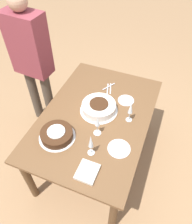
{
  "coord_description": "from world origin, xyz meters",
  "views": [
    {
      "loc": [
        1.27,
        0.51,
        2.27
      ],
      "look_at": [
        0.0,
        0.0,
        0.78
      ],
      "focal_mm": 35.0,
      "sensor_mm": 36.0,
      "label": 1
    }
  ],
  "objects_px": {
    "wine_glass_far": "(91,142)",
    "wine_glass_extra": "(131,109)",
    "wine_glass_near": "(97,123)",
    "cake_front_chocolate": "(57,134)",
    "cake_center_white": "(99,107)",
    "person_cutting": "(31,56)"
  },
  "relations": [
    {
      "from": "wine_glass_far",
      "to": "wine_glass_extra",
      "type": "xyz_separation_m",
      "value": [
        -0.46,
        0.19,
        -0.0
      ]
    },
    {
      "from": "wine_glass_near",
      "to": "wine_glass_far",
      "type": "bearing_deg",
      "value": 7.67
    },
    {
      "from": "wine_glass_near",
      "to": "wine_glass_far",
      "type": "distance_m",
      "value": 0.21
    },
    {
      "from": "cake_front_chocolate",
      "to": "wine_glass_far",
      "type": "distance_m",
      "value": 0.35
    },
    {
      "from": "wine_glass_far",
      "to": "wine_glass_extra",
      "type": "bearing_deg",
      "value": 157.72
    },
    {
      "from": "cake_center_white",
      "to": "wine_glass_near",
      "type": "bearing_deg",
      "value": 18.24
    },
    {
      "from": "wine_glass_extra",
      "to": "person_cutting",
      "type": "height_order",
      "value": "person_cutting"
    },
    {
      "from": "wine_glass_near",
      "to": "wine_glass_far",
      "type": "xyz_separation_m",
      "value": [
        0.21,
        0.03,
        0.01
      ]
    },
    {
      "from": "wine_glass_extra",
      "to": "person_cutting",
      "type": "distance_m",
      "value": 1.2
    },
    {
      "from": "wine_glass_extra",
      "to": "wine_glass_far",
      "type": "bearing_deg",
      "value": -22.28
    },
    {
      "from": "cake_center_white",
      "to": "cake_front_chocolate",
      "type": "relative_size",
      "value": 1.14
    },
    {
      "from": "wine_glass_extra",
      "to": "person_cutting",
      "type": "relative_size",
      "value": 0.14
    },
    {
      "from": "cake_front_chocolate",
      "to": "wine_glass_far",
      "type": "bearing_deg",
      "value": 83.66
    },
    {
      "from": "cake_center_white",
      "to": "wine_glass_extra",
      "type": "height_order",
      "value": "wine_glass_extra"
    },
    {
      "from": "cake_center_white",
      "to": "wine_glass_extra",
      "type": "bearing_deg",
      "value": 88.3
    },
    {
      "from": "cake_front_chocolate",
      "to": "person_cutting",
      "type": "height_order",
      "value": "person_cutting"
    },
    {
      "from": "wine_glass_far",
      "to": "wine_glass_extra",
      "type": "height_order",
      "value": "wine_glass_far"
    },
    {
      "from": "wine_glass_far",
      "to": "person_cutting",
      "type": "xyz_separation_m",
      "value": [
        -0.71,
        -0.98,
        0.1
      ]
    },
    {
      "from": "cake_center_white",
      "to": "wine_glass_extra",
      "type": "relative_size",
      "value": 1.64
    },
    {
      "from": "wine_glass_near",
      "to": "wine_glass_extra",
      "type": "xyz_separation_m",
      "value": [
        -0.25,
        0.22,
        0.01
      ]
    },
    {
      "from": "cake_center_white",
      "to": "wine_glass_near",
      "type": "distance_m",
      "value": 0.29
    },
    {
      "from": "person_cutting",
      "to": "wine_glass_far",
      "type": "bearing_deg",
      "value": -31.62
    }
  ]
}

